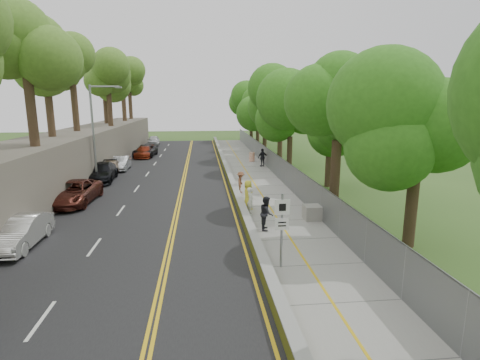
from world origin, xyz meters
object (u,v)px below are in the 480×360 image
object	(u,v)px
painter_0	(248,195)
person_far	(263,158)
car_1	(20,232)
car_2	(74,193)
concrete_block	(315,212)
construction_barrel	(252,157)
streetlight	(96,128)
signpost	(282,222)

from	to	relation	value
painter_0	person_far	xyz separation A→B (m)	(3.45, 15.40, 0.02)
car_1	car_2	bearing A→B (deg)	90.13
person_far	concrete_block	bearing A→B (deg)	68.72
concrete_block	car_1	size ratio (longest dim) A/B	0.28
car_2	person_far	size ratio (longest dim) A/B	2.89
construction_barrel	car_1	xyz separation A→B (m)	(-14.16, -24.00, 0.20)
concrete_block	car_2	world-z (taller)	car_2
construction_barrel	concrete_block	xyz separation A→B (m)	(0.74, -21.39, -0.10)
streetlight	painter_0	distance (m)	14.54
signpost	car_2	size ratio (longest dim) A/B	0.57
construction_barrel	concrete_block	distance (m)	21.40
car_2	painter_0	world-z (taller)	painter_0
streetlight	car_2	xyz separation A→B (m)	(-0.14, -6.01, -3.84)
construction_barrel	car_1	size ratio (longest dim) A/B	0.23
streetlight	signpost	world-z (taller)	streetlight
car_1	concrete_block	bearing A→B (deg)	10.07
construction_barrel	person_far	world-z (taller)	person_far
streetlight	concrete_block	world-z (taller)	streetlight
car_2	streetlight	bearing A→B (deg)	91.11
signpost	construction_barrel	world-z (taller)	signpost
person_far	car_1	bearing A→B (deg)	32.60
car_1	car_2	size ratio (longest dim) A/B	0.80
signpost	car_1	size ratio (longest dim) A/B	0.71
construction_barrel	car_1	bearing A→B (deg)	-120.54
streetlight	signpost	xyz separation A→B (m)	(11.51, -17.02, -2.68)
person_far	streetlight	bearing A→B (deg)	3.63
construction_barrel	car_1	distance (m)	27.87
streetlight	person_far	size ratio (longest dim) A/B	4.25
car_2	painter_0	size ratio (longest dim) A/B	2.94
streetlight	concrete_block	xyz separation A→B (m)	(14.76, -11.00, -4.18)
painter_0	person_far	world-z (taller)	person_far
streetlight	construction_barrel	bearing A→B (deg)	36.54
signpost	car_2	xyz separation A→B (m)	(-11.65, 11.00, -1.17)
signpost	person_far	distance (m)	24.15
streetlight	concrete_block	distance (m)	18.88
painter_0	person_far	distance (m)	15.78
painter_0	signpost	bearing A→B (deg)	174.34
construction_barrel	car_2	distance (m)	21.67
streetlight	concrete_block	bearing A→B (deg)	-36.69
concrete_block	person_far	distance (m)	17.92
construction_barrel	person_far	bearing A→B (deg)	-79.60
car_1	painter_0	distance (m)	12.45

